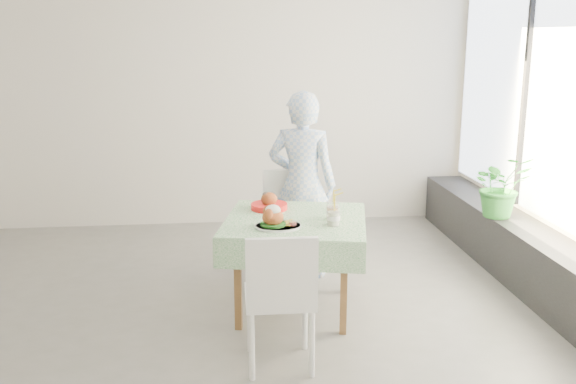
{
  "coord_description": "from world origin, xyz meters",
  "views": [
    {
      "loc": [
        0.19,
        -4.64,
        2.09
      ],
      "look_at": [
        0.71,
        0.04,
        0.94
      ],
      "focal_mm": 40.0,
      "sensor_mm": 36.0,
      "label": 1
    }
  ],
  "objects": [
    {
      "name": "floor",
      "position": [
        0.0,
        0.0,
        0.0
      ],
      "size": [
        6.0,
        6.0,
        0.0
      ],
      "primitive_type": "plane",
      "color": "#605E5B",
      "rests_on": "ground"
    },
    {
      "name": "wall_back",
      "position": [
        0.0,
        2.5,
        1.4
      ],
      "size": [
        6.0,
        0.02,
        2.8
      ],
      "primitive_type": "cube",
      "color": "beige",
      "rests_on": "ground"
    },
    {
      "name": "wall_front",
      "position": [
        0.0,
        -2.5,
        1.4
      ],
      "size": [
        6.0,
        0.02,
        2.8
      ],
      "primitive_type": "cube",
      "color": "beige",
      "rests_on": "ground"
    },
    {
      "name": "window_ledge",
      "position": [
        2.8,
        0.0,
        0.25
      ],
      "size": [
        0.4,
        4.8,
        0.5
      ],
      "primitive_type": "cube",
      "color": "black",
      "rests_on": "ground"
    },
    {
      "name": "cafe_table",
      "position": [
        0.76,
        -0.01,
        0.46
      ],
      "size": [
        1.23,
        1.23,
        0.74
      ],
      "color": "brown",
      "rests_on": "ground"
    },
    {
      "name": "chair_far",
      "position": [
        0.81,
        0.7,
        0.29
      ],
      "size": [
        0.46,
        0.46,
        0.94
      ],
      "color": "white",
      "rests_on": "ground"
    },
    {
      "name": "chair_near",
      "position": [
        0.56,
        -0.86,
        0.29
      ],
      "size": [
        0.44,
        0.44,
        0.92
      ],
      "color": "white",
      "rests_on": "ground"
    },
    {
      "name": "diner",
      "position": [
        0.91,
        0.76,
        0.82
      ],
      "size": [
        0.69,
        0.56,
        1.64
      ],
      "primitive_type": "imported",
      "rotation": [
        0.0,
        0.0,
        2.83
      ],
      "color": "#93B6EB",
      "rests_on": "ground"
    },
    {
      "name": "main_dish",
      "position": [
        0.59,
        -0.23,
        0.8
      ],
      "size": [
        0.33,
        0.33,
        0.17
      ],
      "color": "white",
      "rests_on": "cafe_table"
    },
    {
      "name": "juice_cup_orange",
      "position": [
        1.04,
        -0.05,
        0.8
      ],
      "size": [
        0.1,
        0.1,
        0.27
      ],
      "color": "white",
      "rests_on": "cafe_table"
    },
    {
      "name": "juice_cup_lemonade",
      "position": [
        1.02,
        -0.22,
        0.81
      ],
      "size": [
        0.1,
        0.1,
        0.28
      ],
      "color": "white",
      "rests_on": "cafe_table"
    },
    {
      "name": "second_dish",
      "position": [
        0.58,
        0.28,
        0.78
      ],
      "size": [
        0.29,
        0.29,
        0.14
      ],
      "color": "red",
      "rests_on": "cafe_table"
    },
    {
      "name": "potted_plant",
      "position": [
        2.69,
        0.69,
        0.78
      ],
      "size": [
        0.53,
        0.47,
        0.57
      ],
      "primitive_type": "imported",
      "rotation": [
        0.0,
        0.0,
        0.05
      ],
      "color": "#26732A",
      "rests_on": "window_ledge"
    }
  ]
}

